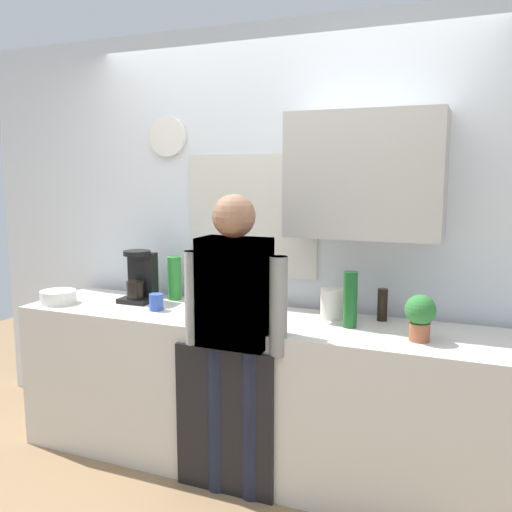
{
  "coord_description": "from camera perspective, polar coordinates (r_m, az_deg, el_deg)",
  "views": [
    {
      "loc": [
        1.16,
        -2.49,
        1.7
      ],
      "look_at": [
        0.02,
        0.25,
        1.25
      ],
      "focal_mm": 38.61,
      "sensor_mm": 36.0,
      "label": 1
    }
  ],
  "objects": [
    {
      "name": "mixing_bowl",
      "position": [
        3.7,
        -19.81,
        -4.0
      ],
      "size": [
        0.22,
        0.22,
        0.08
      ],
      "primitive_type": "cylinder",
      "color": "white",
      "rests_on": "kitchen_counter"
    },
    {
      "name": "back_wall_assembly",
      "position": [
        3.39,
        3.74,
        2.67
      ],
      "size": [
        4.51,
        0.42,
        2.6
      ],
      "color": "silver",
      "rests_on": "ground_plane"
    },
    {
      "name": "bottle_green_wine",
      "position": [
        2.96,
        9.74,
        -4.47
      ],
      "size": [
        0.07,
        0.07,
        0.3
      ],
      "primitive_type": "cylinder",
      "color": "#195923",
      "rests_on": "kitchen_counter"
    },
    {
      "name": "bottle_dark_sauce",
      "position": [
        3.14,
        12.97,
        -4.94
      ],
      "size": [
        0.06,
        0.06,
        0.18
      ],
      "primitive_type": "cylinder",
      "color": "black",
      "rests_on": "kitchen_counter"
    },
    {
      "name": "bottle_red_vinegar",
      "position": [
        2.83,
        1.7,
        -5.75
      ],
      "size": [
        0.06,
        0.06,
        0.22
      ],
      "primitive_type": "cylinder",
      "color": "maroon",
      "rests_on": "kitchen_counter"
    },
    {
      "name": "person_at_sink",
      "position": [
        2.85,
        -2.24,
        -6.77
      ],
      "size": [
        0.57,
        0.22,
        1.6
      ],
      "rotation": [
        0.0,
        0.0,
        0.13
      ],
      "color": "black",
      "rests_on": "ground_plane"
    },
    {
      "name": "bottle_clear_soda",
      "position": [
        3.61,
        -8.45,
        -2.27
      ],
      "size": [
        0.09,
        0.09,
        0.28
      ],
      "primitive_type": "cylinder",
      "color": "#2D8C33",
      "rests_on": "kitchen_counter"
    },
    {
      "name": "person_guest",
      "position": [
        2.85,
        -2.24,
        -6.77
      ],
      "size": [
        0.57,
        0.22,
        1.6
      ],
      "rotation": [
        0.0,
        0.0,
        2.64
      ],
      "color": "#3F4766",
      "rests_on": "ground_plane"
    },
    {
      "name": "dishwasher_panel",
      "position": [
        3.03,
        -3.38,
        -16.83
      ],
      "size": [
        0.56,
        0.02,
        0.8
      ],
      "primitive_type": "cube",
      "color": "black",
      "rests_on": "ground_plane"
    },
    {
      "name": "cup_blue_mug",
      "position": [
        3.35,
        -10.3,
        -4.72
      ],
      "size": [
        0.08,
        0.08,
        0.1
      ],
      "primitive_type": "cylinder",
      "color": "#3351B2",
      "rests_on": "kitchen_counter"
    },
    {
      "name": "storage_canister",
      "position": [
        3.14,
        7.97,
        -4.9
      ],
      "size": [
        0.14,
        0.14,
        0.17
      ],
      "primitive_type": "cylinder",
      "color": "silver",
      "rests_on": "kitchen_counter"
    },
    {
      "name": "kitchen_counter",
      "position": [
        3.27,
        0.09,
        -14.01
      ],
      "size": [
        2.91,
        0.64,
        0.89
      ],
      "primitive_type": "cube",
      "color": "beige",
      "rests_on": "ground_plane"
    },
    {
      "name": "coffee_maker",
      "position": [
        3.59,
        -11.91,
        -2.29
      ],
      "size": [
        0.2,
        0.2,
        0.33
      ],
      "color": "black",
      "rests_on": "kitchen_counter"
    },
    {
      "name": "potted_plant",
      "position": [
        2.8,
        16.65,
        -5.83
      ],
      "size": [
        0.15,
        0.15,
        0.23
      ],
      "color": "#9E5638",
      "rests_on": "kitchen_counter"
    },
    {
      "name": "ground_plane",
      "position": [
        3.23,
        -2.14,
        -23.22
      ],
      "size": [
        8.0,
        8.0,
        0.0
      ],
      "primitive_type": "plane",
      "color": "#8C6D4C"
    }
  ]
}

